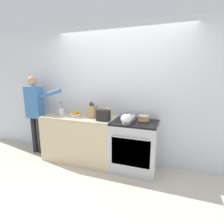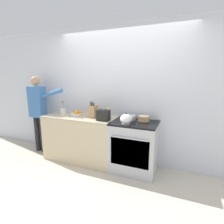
% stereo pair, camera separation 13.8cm
% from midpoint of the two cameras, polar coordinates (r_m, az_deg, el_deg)
% --- Properties ---
extents(ground_plane, '(16.00, 16.00, 0.00)m').
position_cam_midpoint_polar(ground_plane, '(3.23, 0.27, -19.57)').
color(ground_plane, beige).
extents(wall_back, '(8.00, 0.04, 2.60)m').
position_cam_midpoint_polar(wall_back, '(3.34, 4.26, 5.28)').
color(wall_back, silver).
rests_on(wall_back, ground_plane).
extents(counter_cabinet, '(1.43, 0.59, 0.90)m').
position_cam_midpoint_polar(counter_cabinet, '(3.58, -9.21, -8.44)').
color(counter_cabinet, beige).
rests_on(counter_cabinet, ground_plane).
extents(stove_range, '(0.79, 0.62, 0.90)m').
position_cam_midpoint_polar(stove_range, '(3.17, 8.45, -11.17)').
color(stove_range, '#B7BABF').
rests_on(stove_range, ground_plane).
extents(layer_cake, '(0.24, 0.24, 0.10)m').
position_cam_midpoint_polar(layer_cake, '(3.10, 11.55, -2.17)').
color(layer_cake, '#4C4C51').
rests_on(layer_cake, stove_range).
extents(tea_kettle, '(0.24, 0.20, 0.19)m').
position_cam_midpoint_polar(tea_kettle, '(2.88, 6.00, -2.31)').
color(tea_kettle, white).
rests_on(tea_kettle, stove_range).
extents(mixing_bowl, '(0.23, 0.23, 0.08)m').
position_cam_midpoint_polar(mixing_bowl, '(3.16, 7.03, -1.77)').
color(mixing_bowl, '#B7BABF').
rests_on(mixing_bowl, stove_range).
extents(knife_block, '(0.13, 0.17, 0.32)m').
position_cam_midpoint_polar(knife_block, '(3.31, -4.92, 0.15)').
color(knife_block, tan).
rests_on(knife_block, counter_cabinet).
extents(utensil_crock, '(0.10, 0.10, 0.30)m').
position_cam_midpoint_polar(utensil_crock, '(3.66, -14.70, 0.34)').
color(utensil_crock, silver).
rests_on(utensil_crock, counter_cabinet).
extents(fruit_bowl, '(0.22, 0.22, 0.11)m').
position_cam_midpoint_polar(fruit_bowl, '(3.51, -10.34, -0.48)').
color(fruit_bowl, silver).
rests_on(fruit_bowl, counter_cabinet).
extents(toaster, '(0.24, 0.13, 0.20)m').
position_cam_midpoint_polar(toaster, '(3.07, -1.56, -1.04)').
color(toaster, black).
rests_on(toaster, counter_cabinet).
extents(milk_carton, '(0.07, 0.07, 0.20)m').
position_cam_midpoint_polar(milk_carton, '(3.31, -0.07, -0.18)').
color(milk_carton, white).
rests_on(milk_carton, counter_cabinet).
extents(person_baker, '(0.94, 0.20, 1.66)m').
position_cam_midpoint_polar(person_baker, '(4.08, -22.12, 1.30)').
color(person_baker, black).
rests_on(person_baker, ground_plane).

